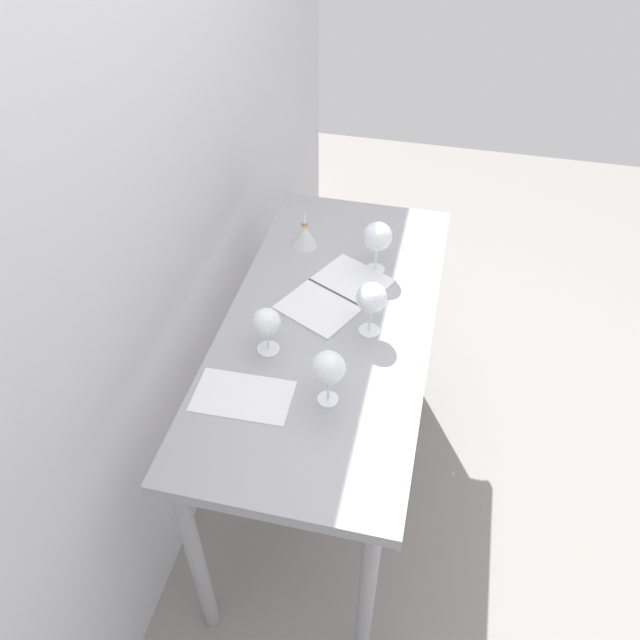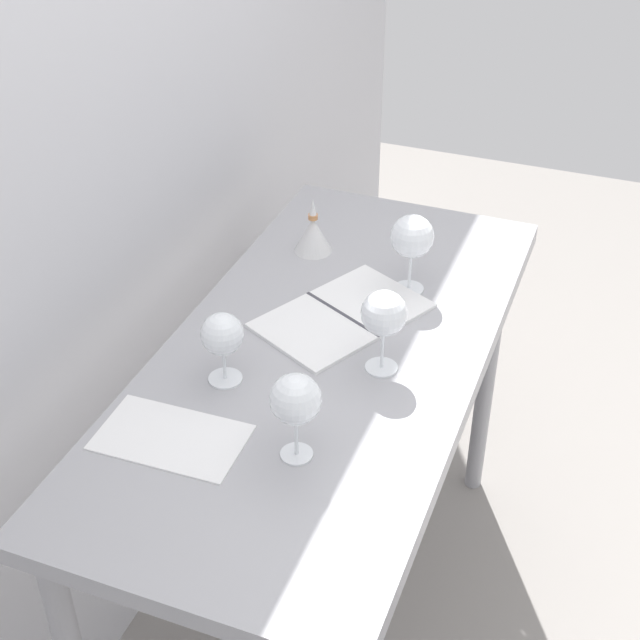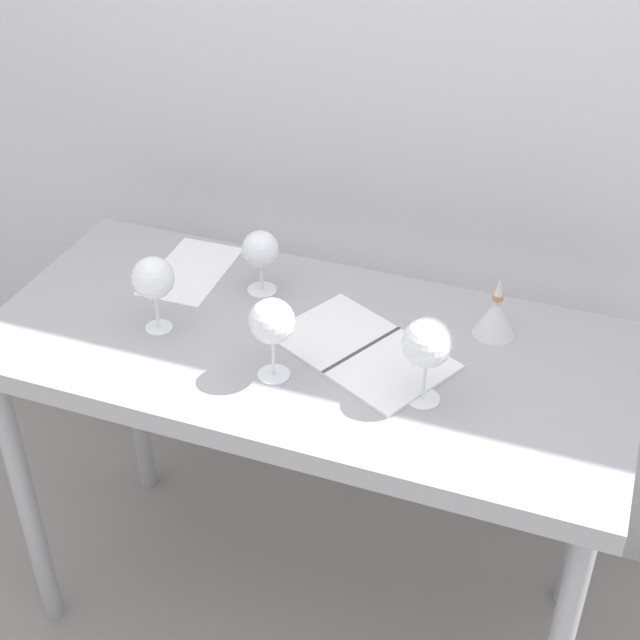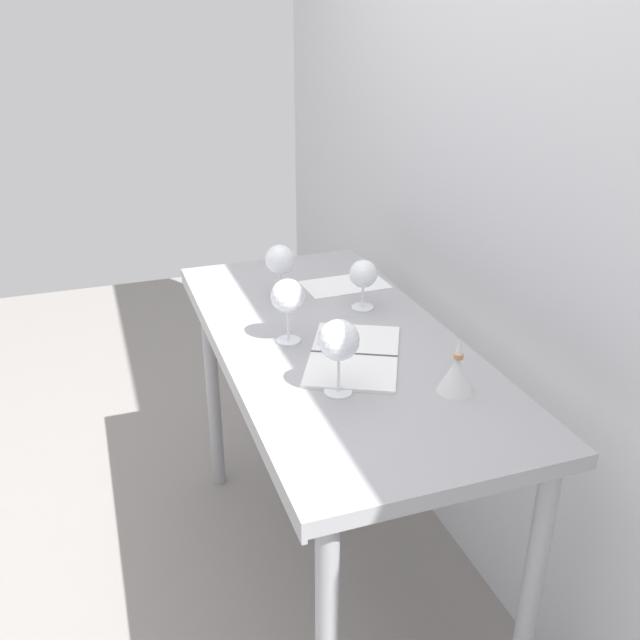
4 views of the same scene
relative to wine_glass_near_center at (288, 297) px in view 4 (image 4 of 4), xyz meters
name	(u,v)px [view 4 (image 4 of 4)]	position (x,y,z in m)	size (l,w,h in m)	color
ground_plane	(335,578)	(0.02, 0.14, -1.03)	(6.00, 6.00, 0.00)	gray
back_wall	(504,183)	(0.02, 0.63, 0.27)	(3.80, 0.04, 2.60)	silver
steel_counter	(335,370)	(0.02, 0.13, -0.24)	(1.40, 0.65, 0.90)	#9C9CA1
wine_glass_near_center	(288,297)	(0.00, 0.00, 0.00)	(0.09, 0.09, 0.18)	white
wine_glass_near_right	(339,342)	(0.31, 0.03, 0.00)	(0.10, 0.10, 0.19)	white
wine_glass_far_left	(363,275)	(-0.15, 0.28, -0.02)	(0.09, 0.09, 0.16)	white
wine_glass_near_left	(280,261)	(-0.30, 0.06, 0.00)	(0.09, 0.09, 0.18)	white
open_notebook	(354,355)	(0.15, 0.14, -0.13)	(0.43, 0.37, 0.01)	white
tasting_sheet_upper	(345,285)	(-0.34, 0.30, -0.13)	(0.16, 0.28, 0.00)	white
decanter_funnel	(457,374)	(0.39, 0.30, -0.09)	(0.09, 0.09, 0.14)	silver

